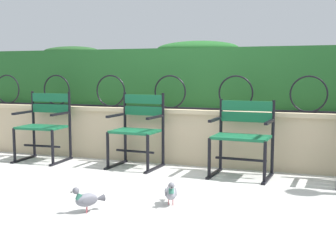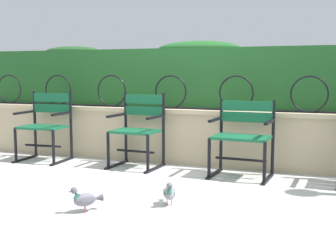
{
  "view_description": "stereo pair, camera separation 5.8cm",
  "coord_description": "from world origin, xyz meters",
  "px_view_note": "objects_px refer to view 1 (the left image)",
  "views": [
    {
      "loc": [
        1.67,
        -4.47,
        1.15
      ],
      "look_at": [
        0.0,
        0.14,
        0.55
      ],
      "focal_mm": 47.97,
      "sensor_mm": 36.0,
      "label": 1
    },
    {
      "loc": [
        1.73,
        -4.45,
        1.15
      ],
      "look_at": [
        0.0,
        0.14,
        0.55
      ],
      "focal_mm": 47.97,
      "sensor_mm": 36.0,
      "label": 2
    }
  ],
  "objects_px": {
    "park_chair_leftmost": "(45,124)",
    "pigeon_far_side": "(87,199)",
    "park_chair_centre_left": "(138,128)",
    "park_chair_centre_right": "(243,134)",
    "pigeon_near_chairs": "(171,192)"
  },
  "relations": [
    {
      "from": "park_chair_centre_left",
      "to": "pigeon_far_side",
      "type": "xyz_separation_m",
      "value": [
        0.33,
        -1.79,
        -0.36
      ]
    },
    {
      "from": "park_chair_centre_right",
      "to": "pigeon_far_side",
      "type": "height_order",
      "value": "park_chair_centre_right"
    },
    {
      "from": "park_chair_centre_left",
      "to": "pigeon_far_side",
      "type": "bearing_deg",
      "value": -79.39
    },
    {
      "from": "pigeon_far_side",
      "to": "park_chair_leftmost",
      "type": "bearing_deg",
      "value": 133.11
    },
    {
      "from": "park_chair_leftmost",
      "to": "pigeon_near_chairs",
      "type": "bearing_deg",
      "value": -30.71
    },
    {
      "from": "park_chair_centre_left",
      "to": "park_chair_centre_right",
      "type": "bearing_deg",
      "value": -2.43
    },
    {
      "from": "park_chair_leftmost",
      "to": "park_chair_centre_right",
      "type": "distance_m",
      "value": 2.57
    },
    {
      "from": "park_chair_centre_left",
      "to": "pigeon_far_side",
      "type": "height_order",
      "value": "park_chair_centre_left"
    },
    {
      "from": "pigeon_near_chairs",
      "to": "pigeon_far_side",
      "type": "xyz_separation_m",
      "value": [
        -0.57,
        -0.43,
        0.0
      ]
    },
    {
      "from": "park_chair_leftmost",
      "to": "pigeon_far_side",
      "type": "xyz_separation_m",
      "value": [
        1.63,
        -1.74,
        -0.36
      ]
    },
    {
      "from": "park_chair_leftmost",
      "to": "pigeon_near_chairs",
      "type": "distance_m",
      "value": 2.58
    },
    {
      "from": "park_chair_centre_left",
      "to": "park_chair_centre_right",
      "type": "relative_size",
      "value": 1.07
    },
    {
      "from": "park_chair_centre_left",
      "to": "pigeon_far_side",
      "type": "relative_size",
      "value": 3.53
    },
    {
      "from": "park_chair_leftmost",
      "to": "park_chair_centre_left",
      "type": "relative_size",
      "value": 1.0
    },
    {
      "from": "pigeon_near_chairs",
      "to": "pigeon_far_side",
      "type": "distance_m",
      "value": 0.72
    }
  ]
}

